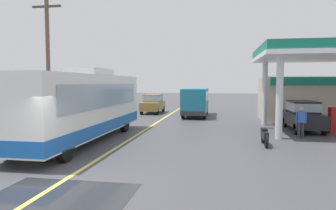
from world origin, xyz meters
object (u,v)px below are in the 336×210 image
Objects in this scene: motorcycle_parked_forecourt at (265,136)px; car_at_pump at (303,114)px; minibus_opposing_lane at (196,100)px; pedestrian_near_pump at (301,120)px; car_trailing_behind_bus at (153,103)px; coach_bus_main at (83,107)px.

car_at_pump is at bearing 59.49° from motorcycle_parked_forecourt.
car_at_pump is 0.69× the size of minibus_opposing_lane.
minibus_opposing_lane reaches higher than pedestrian_near_pump.
motorcycle_parked_forecourt is 3.25m from pedestrian_near_pump.
pedestrian_near_pump is at bearing -48.04° from car_trailing_behind_bus.
car_at_pump is 2.53× the size of pedestrian_near_pump.
minibus_opposing_lane is at bearing 135.31° from car_at_pump.
coach_bus_main is 2.63× the size of car_at_pump.
car_at_pump is at bearing -44.69° from minibus_opposing_lane.
car_trailing_behind_bus reaches higher than pedestrian_near_pump.
car_trailing_behind_bus is (-10.73, 11.93, 0.08)m from pedestrian_near_pump.
pedestrian_near_pump is at bearing -56.77° from minibus_opposing_lane.
pedestrian_near_pump is at bearing 14.54° from coach_bus_main.
minibus_opposing_lane is at bearing 123.23° from pedestrian_near_pump.
coach_bus_main is 13.06m from car_at_pump.
coach_bus_main is 2.63× the size of car_trailing_behind_bus.
coach_bus_main is 11.43m from pedestrian_near_pump.
pedestrian_near_pump is at bearing -106.15° from car_at_pump.
minibus_opposing_lane is 12.87m from motorcycle_parked_forecourt.
car_trailing_behind_bus is at bearing 153.40° from minibus_opposing_lane.
coach_bus_main is at bearing -110.17° from minibus_opposing_lane.
coach_bus_main reaches higher than motorcycle_parked_forecourt.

